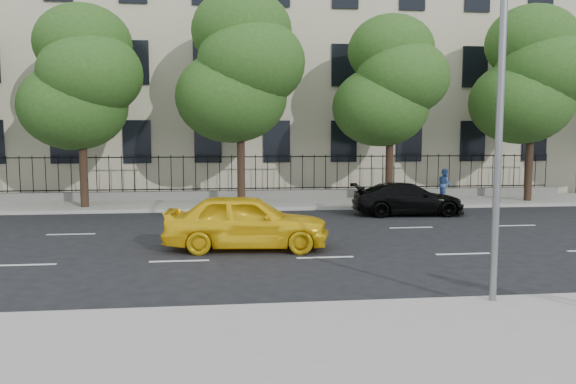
% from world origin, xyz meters
% --- Properties ---
extents(ground, '(120.00, 120.00, 0.00)m').
position_xyz_m(ground, '(0.00, 0.00, 0.00)').
color(ground, black).
rests_on(ground, ground).
extents(near_sidewalk, '(60.00, 4.00, 0.15)m').
position_xyz_m(near_sidewalk, '(0.00, -4.00, 0.07)').
color(near_sidewalk, gray).
rests_on(near_sidewalk, ground).
extents(far_sidewalk, '(60.00, 4.00, 0.15)m').
position_xyz_m(far_sidewalk, '(0.00, 14.00, 0.07)').
color(far_sidewalk, gray).
rests_on(far_sidewalk, ground).
extents(lane_markings, '(49.60, 4.62, 0.01)m').
position_xyz_m(lane_markings, '(0.00, 4.75, 0.01)').
color(lane_markings, silver).
rests_on(lane_markings, ground).
extents(masonry_building, '(34.60, 12.11, 18.50)m').
position_xyz_m(masonry_building, '(0.00, 22.95, 9.02)').
color(masonry_building, '#B4AB8F').
rests_on(masonry_building, ground).
extents(iron_fence, '(30.00, 0.50, 2.20)m').
position_xyz_m(iron_fence, '(0.00, 15.70, 0.65)').
color(iron_fence, slate).
rests_on(iron_fence, far_sidewalk).
extents(street_light, '(0.25, 3.32, 8.05)m').
position_xyz_m(street_light, '(2.50, -1.77, 5.15)').
color(street_light, slate).
rests_on(street_light, near_sidewalk).
extents(tree_b, '(5.53, 5.12, 8.97)m').
position_xyz_m(tree_b, '(-8.96, 13.36, 5.84)').
color(tree_b, '#382619').
rests_on(tree_b, far_sidewalk).
extents(tree_c, '(5.89, 5.50, 9.80)m').
position_xyz_m(tree_c, '(-1.96, 13.36, 6.41)').
color(tree_c, '#382619').
rests_on(tree_c, far_sidewalk).
extents(tree_d, '(5.34, 4.94, 8.84)m').
position_xyz_m(tree_d, '(5.04, 13.36, 5.84)').
color(tree_d, '#382619').
rests_on(tree_d, far_sidewalk).
extents(tree_e, '(5.71, 5.31, 9.46)m').
position_xyz_m(tree_e, '(12.04, 13.36, 6.20)').
color(tree_e, '#382619').
rests_on(tree_e, far_sidewalk).
extents(yellow_taxi, '(5.02, 2.38, 1.66)m').
position_xyz_m(yellow_taxi, '(-2.12, 3.94, 0.83)').
color(yellow_taxi, yellow).
rests_on(yellow_taxi, ground).
extents(black_sedan, '(4.76, 2.09, 1.36)m').
position_xyz_m(black_sedan, '(4.92, 10.16, 0.68)').
color(black_sedan, black).
rests_on(black_sedan, ground).
extents(pedestrian_far, '(0.64, 0.80, 1.56)m').
position_xyz_m(pedestrian_far, '(8.01, 13.82, 0.93)').
color(pedestrian_far, '#2D4C8B').
rests_on(pedestrian_far, far_sidewalk).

